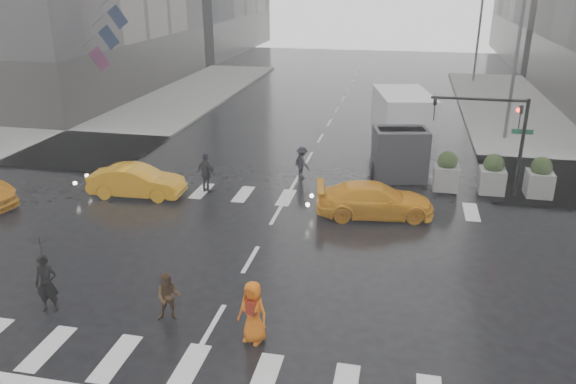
% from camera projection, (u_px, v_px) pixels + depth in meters
% --- Properties ---
extents(ground, '(120.00, 120.00, 0.00)m').
position_uv_depth(ground, '(251.00, 259.00, 19.74)').
color(ground, black).
rests_on(ground, ground).
extents(sidewalk_nw, '(35.00, 35.00, 0.15)m').
position_uv_depth(sidewalk_nw, '(49.00, 116.00, 39.42)').
color(sidewalk_nw, slate).
rests_on(sidewalk_nw, ground).
extents(road_markings, '(18.00, 48.00, 0.01)m').
position_uv_depth(road_markings, '(251.00, 259.00, 19.74)').
color(road_markings, silver).
rests_on(road_markings, ground).
extents(traffic_signal_pole, '(4.45, 0.42, 4.50)m').
position_uv_depth(traffic_signal_pole, '(500.00, 127.00, 24.16)').
color(traffic_signal_pole, black).
rests_on(traffic_signal_pole, ground).
extents(street_lamp_near, '(2.15, 0.22, 9.00)m').
position_uv_depth(street_lamp_near, '(514.00, 57.00, 32.29)').
color(street_lamp_near, '#59595B').
rests_on(street_lamp_near, ground).
extents(street_lamp_far, '(2.15, 0.22, 9.00)m').
position_uv_depth(street_lamp_far, '(478.00, 27.00, 50.54)').
color(street_lamp_far, '#59595B').
rests_on(street_lamp_far, ground).
extents(planter_west, '(1.10, 1.10, 1.80)m').
position_uv_depth(planter_west, '(446.00, 172.00, 25.53)').
color(planter_west, slate).
rests_on(planter_west, ground).
extents(planter_mid, '(1.10, 1.10, 1.80)m').
position_uv_depth(planter_mid, '(492.00, 175.00, 25.14)').
color(planter_mid, slate).
rests_on(planter_mid, ground).
extents(planter_east, '(1.10, 1.10, 1.80)m').
position_uv_depth(planter_east, '(540.00, 178.00, 24.76)').
color(planter_east, slate).
rests_on(planter_east, ground).
extents(flag_cluster, '(2.87, 3.06, 4.69)m').
position_uv_depth(flag_cluster, '(105.00, 34.00, 37.47)').
color(flag_cluster, '#59595B').
rests_on(flag_cluster, ground).
extents(pedestrian_black, '(1.12, 1.14, 2.43)m').
position_uv_depth(pedestrian_black, '(43.00, 264.00, 16.19)').
color(pedestrian_black, black).
rests_on(pedestrian_black, ground).
extents(pedestrian_brown, '(0.84, 0.72, 1.48)m').
position_uv_depth(pedestrian_brown, '(168.00, 297.00, 16.07)').
color(pedestrian_brown, '#482F19').
rests_on(pedestrian_brown, ground).
extents(pedestrian_orange, '(1.01, 0.81, 1.80)m').
position_uv_depth(pedestrian_orange, '(253.00, 312.00, 15.05)').
color(pedestrian_orange, orange).
rests_on(pedestrian_orange, ground).
extents(pedestrian_far_a, '(1.25, 1.05, 1.84)m').
position_uv_depth(pedestrian_far_a, '(206.00, 173.00, 25.53)').
color(pedestrian_far_a, black).
rests_on(pedestrian_far_a, ground).
extents(pedestrian_far_b, '(1.13, 1.10, 1.57)m').
position_uv_depth(pedestrian_far_b, '(302.00, 163.00, 27.41)').
color(pedestrian_far_b, black).
rests_on(pedestrian_far_b, ground).
extents(taxi_mid, '(4.32, 1.71, 1.40)m').
position_uv_depth(taxi_mid, '(137.00, 181.00, 25.16)').
color(taxi_mid, '#F99D0D').
rests_on(taxi_mid, ground).
extents(taxi_rear, '(4.53, 2.65, 1.40)m').
position_uv_depth(taxi_rear, '(375.00, 200.00, 23.08)').
color(taxi_rear, '#F99D0D').
rests_on(taxi_rear, ground).
extents(box_truck, '(2.57, 6.85, 3.64)m').
position_uv_depth(box_truck, '(402.00, 129.00, 28.92)').
color(box_truck, silver).
rests_on(box_truck, ground).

